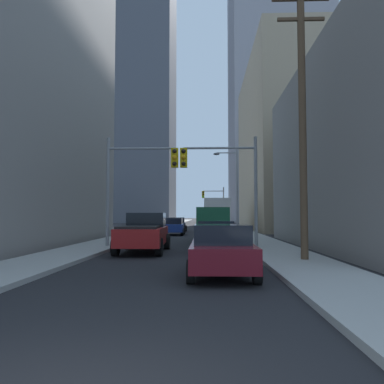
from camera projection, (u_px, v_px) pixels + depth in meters
The scene contains 18 objects.
sidewalk_left at pixel (162, 227), 53.28m from camera, with size 2.68×160.00×0.15m, color #9E9E99.
sidewalk_right at pixel (231, 227), 52.94m from camera, with size 2.68×160.00×0.15m, color #9E9E99.
city_bus at pixel (217, 214), 42.59m from camera, with size 2.80×11.56×3.40m.
pickup_truck_red at pixel (144, 233), 18.98m from camera, with size 2.20×5.46×1.90m.
cargo_van_green at pixel (211, 223), 25.79m from camera, with size 2.16×5.26×2.26m.
sedan_maroon at pixel (222, 250), 11.53m from camera, with size 1.95×4.20×1.52m.
sedan_silver at pixel (216, 237), 18.12m from camera, with size 1.95×4.25×1.52m.
sedan_blue at pixel (173, 226), 34.83m from camera, with size 1.95×4.23×1.52m.
sedan_black at pixel (177, 224), 41.39m from camera, with size 1.96×4.27×1.52m.
sedan_grey at pixel (208, 222), 52.10m from camera, with size 1.95×4.26×1.52m.
traffic_signal_near_left at pixel (138, 173), 21.20m from camera, with size 3.91×0.44×6.00m.
traffic_signal_near_right at pixel (222, 173), 21.03m from camera, with size 4.15×0.44×6.00m.
traffic_signal_far_right at pixel (214, 200), 59.64m from camera, with size 3.38×0.44×6.00m.
utility_pole_right at pixel (302, 114), 14.90m from camera, with size 2.20×0.28×10.74m.
street_lamp_right at pixel (233, 184), 34.65m from camera, with size 2.18×0.32×7.50m.
building_left_far_tower at pixel (143, 76), 95.89m from camera, with size 14.91×20.13×71.38m, color #4C515B.
building_right_mid_block at pixel (346, 146), 49.63m from camera, with size 24.96×27.18×20.88m, color tan.
building_right_far_highrise at pixel (277, 91), 95.84m from camera, with size 22.36×25.26×64.16m, color #93939E.
Camera 1 is at (1.33, -3.28, 1.81)m, focal length 36.70 mm.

